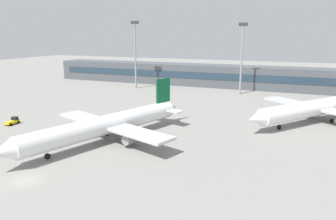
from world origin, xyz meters
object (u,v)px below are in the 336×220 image
object	(u,v)px
airplane_mid	(317,108)
floodlight_tower_east	(135,50)
airplane_near	(105,125)
baggage_tug_yellow	(13,121)
floodlight_tower_west	(242,54)

from	to	relation	value
airplane_mid	floodlight_tower_east	bearing A→B (deg)	156.38
airplane_near	baggage_tug_yellow	bearing A→B (deg)	175.16
airplane_near	floodlight_tower_west	distance (m)	68.15
airplane_mid	floodlight_tower_west	xyz separation A→B (m)	(-24.58, 31.66, 11.38)
airplane_mid	airplane_near	bearing A→B (deg)	-141.18
airplane_near	floodlight_tower_east	size ratio (longest dim) A/B	1.66
floodlight_tower_west	floodlight_tower_east	size ratio (longest dim) A/B	0.96
airplane_near	floodlight_tower_east	xyz separation A→B (m)	(-25.43, 62.62, 12.02)
floodlight_tower_west	airplane_near	bearing A→B (deg)	-104.56
airplane_mid	baggage_tug_yellow	xyz separation A→B (m)	(-70.09, -30.94, -2.78)
floodlight_tower_east	floodlight_tower_west	bearing A→B (deg)	3.24
airplane_near	floodlight_tower_west	bearing A→B (deg)	75.44
baggage_tug_yellow	airplane_near	bearing A→B (deg)	-4.84
baggage_tug_yellow	floodlight_tower_east	bearing A→B (deg)	86.97
baggage_tug_yellow	floodlight_tower_east	size ratio (longest dim) A/B	0.14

